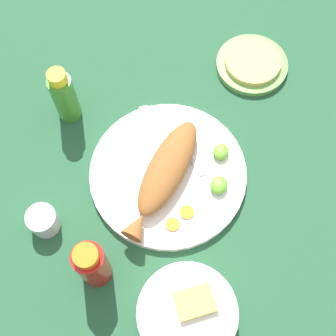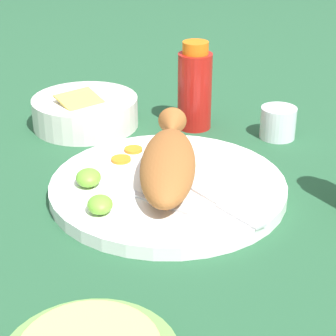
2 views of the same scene
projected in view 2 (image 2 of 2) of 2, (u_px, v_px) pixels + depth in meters
name	position (u px, v px, depth m)	size (l,w,h in m)	color
ground_plane	(168.00, 193.00, 0.82)	(4.00, 4.00, 0.00)	#235133
main_plate	(168.00, 187.00, 0.81)	(0.32, 0.32, 0.02)	white
fried_fish	(168.00, 160.00, 0.81)	(0.27, 0.10, 0.05)	#935628
fork_near	(215.00, 201.00, 0.76)	(0.16, 0.11, 0.00)	silver
fork_far	(184.00, 211.00, 0.74)	(0.13, 0.15, 0.00)	silver
carrot_slice_near	(133.00, 150.00, 0.89)	(0.03, 0.03, 0.00)	orange
carrot_slice_mid	(121.00, 159.00, 0.86)	(0.03, 0.03, 0.00)	orange
lime_wedge_main	(88.00, 177.00, 0.80)	(0.04, 0.03, 0.02)	#6BB233
lime_wedge_side	(100.00, 204.00, 0.73)	(0.04, 0.03, 0.02)	#6BB233
hot_sauce_bottle_red	(195.00, 88.00, 0.99)	(0.06, 0.06, 0.15)	#B21914
salt_cup	(278.00, 125.00, 0.98)	(0.06, 0.06, 0.05)	silver
guacamole_bowl	(85.00, 110.00, 1.02)	(0.18, 0.18, 0.06)	white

